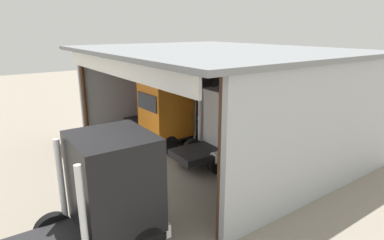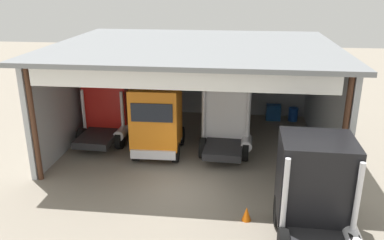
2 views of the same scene
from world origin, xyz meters
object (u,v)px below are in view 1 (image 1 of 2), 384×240
truck_orange_center_bay (169,113)px  truck_black_center_right_bay (107,193)px  traffic_cone (108,202)px  oil_drum (356,155)px  truck_red_yard_outside (172,100)px  truck_white_right_bay (229,124)px  tool_cart (333,146)px

truck_orange_center_bay → truck_black_center_right_bay: 9.16m
truck_orange_center_bay → traffic_cone: truck_orange_center_bay is taller
oil_drum → truck_orange_center_bay: bearing=-140.5°
truck_red_yard_outside → truck_white_right_bay: truck_white_right_bay is taller
truck_orange_center_bay → truck_white_right_bay: 3.75m
truck_red_yard_outside → truck_white_right_bay: bearing=-4.5°
truck_red_yard_outside → truck_white_right_bay: size_ratio=1.03×
truck_white_right_bay → truck_orange_center_bay: bearing=-156.2°
truck_red_yard_outside → tool_cart: (9.50, 4.11, -1.36)m
oil_drum → tool_cart: (-1.25, 0.04, 0.07)m
truck_orange_center_bay → tool_cart: truck_orange_center_bay is taller
tool_cart → traffic_cone: tool_cart is taller
truck_white_right_bay → truck_black_center_right_bay: 8.27m
truck_orange_center_bay → tool_cart: (6.32, 6.29, -1.43)m
oil_drum → traffic_cone: bearing=-104.8°
truck_black_center_right_bay → tool_cart: size_ratio=4.37×
truck_red_yard_outside → tool_cart: truck_red_yard_outside is taller
truck_orange_center_bay → tool_cart: size_ratio=4.63×
traffic_cone → oil_drum: bearing=75.2°
truck_white_right_bay → truck_black_center_right_bay: size_ratio=1.04×
truck_red_yard_outside → oil_drum: 11.58m
truck_white_right_bay → traffic_cone: bearing=-79.5°
truck_red_yard_outside → truck_orange_center_bay: truck_orange_center_bay is taller
tool_cart → traffic_cone: 11.87m
truck_white_right_bay → tool_cart: 5.84m
truck_orange_center_bay → truck_black_center_right_bay: (6.71, -6.23, -0.02)m
truck_white_right_bay → oil_drum: truck_white_right_bay is taller
truck_red_yard_outside → truck_black_center_right_bay: size_ratio=1.08×
truck_white_right_bay → oil_drum: size_ratio=5.32×
truck_red_yard_outside → truck_black_center_right_bay: 12.98m
truck_orange_center_bay → oil_drum: bearing=-141.8°
truck_orange_center_bay → traffic_cone: bearing=128.2°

